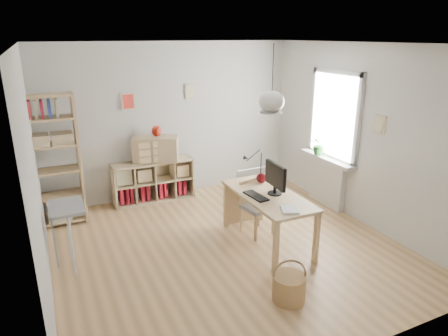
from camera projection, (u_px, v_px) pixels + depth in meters
name	position (u px, v px, depth m)	size (l,w,h in m)	color
ground	(227.00, 247.00, 5.54)	(4.50, 4.50, 0.00)	tan
room_shell	(272.00, 102.00, 5.00)	(4.50, 4.50, 4.50)	silver
window_unit	(335.00, 116.00, 6.46)	(0.07, 1.16, 1.46)	white
radiator	(327.00, 182.00, 6.81)	(0.10, 0.80, 0.80)	silver
windowsill	(327.00, 159.00, 6.65)	(0.22, 1.20, 0.06)	silver
desk	(268.00, 200.00, 5.42)	(0.70, 1.50, 0.75)	tan
cube_shelf	(152.00, 184.00, 7.04)	(1.40, 0.38, 0.72)	tan
tall_bookshelf	(51.00, 156.00, 5.92)	(0.80, 0.38, 2.00)	tan
side_table	(62.00, 221.00, 4.81)	(0.40, 0.55, 0.85)	gray
chair	(255.00, 204.00, 5.82)	(0.45, 0.45, 0.80)	gray
wicker_basket	(289.00, 287.00, 4.39)	(0.37, 0.37, 0.51)	olive
storage_chest	(260.00, 196.00, 6.75)	(0.60, 0.68, 0.64)	silver
monitor	(275.00, 177.00, 5.33)	(0.20, 0.49, 0.43)	black
keyboard	(256.00, 196.00, 5.31)	(0.15, 0.41, 0.02)	black
task_lamp	(252.00, 162.00, 5.88)	(0.37, 0.14, 0.39)	black
yarn_ball	(261.00, 178.00, 5.79)	(0.14, 0.14, 0.14)	#540B0F
paper_tray	(290.00, 209.00, 4.89)	(0.21, 0.26, 0.03)	silver
drawer_chest	(156.00, 149.00, 6.84)	(0.76, 0.35, 0.43)	tan
red_vase	(156.00, 131.00, 6.75)	(0.16, 0.16, 0.19)	maroon
potted_plant	(319.00, 144.00, 6.76)	(0.31, 0.27, 0.34)	#2C732B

